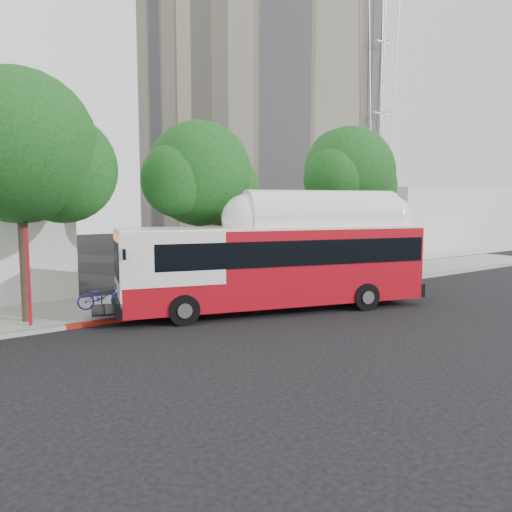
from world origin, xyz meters
The scene contains 12 objects.
ground centered at (0.00, 0.00, 0.00)m, with size 120.00×120.00×0.00m, color black.
sidewalk centered at (0.00, 6.50, 0.07)m, with size 60.00×5.00×0.15m, color gray.
curb_strip centered at (0.00, 3.90, 0.07)m, with size 60.00×0.30×0.15m, color gray.
red_curb_segment centered at (-3.00, 3.90, 0.08)m, with size 10.00×0.32×0.16m, color maroon.
street_tree_left centered at (-8.53, 5.56, 6.60)m, with size 6.67×5.80×9.74m.
street_tree_mid centered at (-0.59, 6.06, 5.91)m, with size 5.75×5.00×8.62m.
street_tree_right centered at (9.44, 5.86, 6.26)m, with size 6.21×5.40×9.18m.
apartment_tower centered at (18.00, 28.00, 17.62)m, with size 18.00×18.00×37.00m.
horizon_block centered at (30.00, 16.00, 3.00)m, with size 20.00×12.00×6.00m, color silver.
comms_tower centered at (26.00, 18.00, 20.00)m, with size 2.80×2.80×40.00m, color silver, non-canonical shape.
transit_bus centered at (0.53, 1.88, 1.98)m, with size 14.46×6.47×4.24m.
signal_pole centered at (-9.04, 4.65, 2.09)m, with size 0.12×0.38×4.07m.
Camera 1 is at (-12.88, -15.15, 4.74)m, focal length 35.00 mm.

